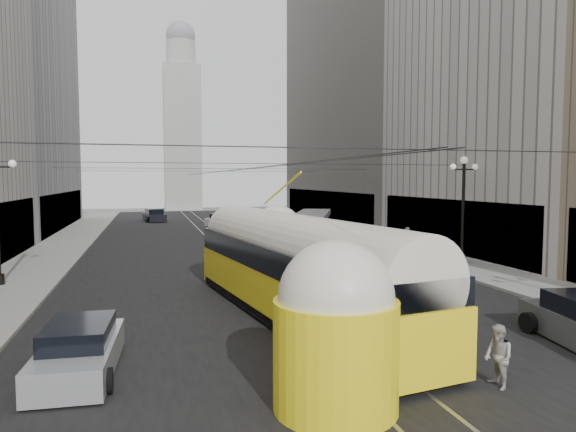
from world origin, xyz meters
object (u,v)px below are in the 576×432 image
pedestrian_crossing_a (300,349)px  city_bus (312,230)px  streetcar (295,268)px  sedan_silver (79,351)px  pedestrian_sidewalk_right (408,237)px  pedestrian_crossing_b (498,357)px

pedestrian_crossing_a → city_bus: bearing=0.5°
streetcar → sedan_silver: bearing=-152.3°
city_bus → streetcar: bearing=-109.8°
sedan_silver → pedestrian_crossing_a: bearing=-17.8°
streetcar → city_bus: size_ratio=1.59×
pedestrian_crossing_a → pedestrian_sidewalk_right: pedestrian_sidewalk_right is taller
city_bus → pedestrian_crossing_a: 23.93m
streetcar → pedestrian_crossing_b: size_ratio=11.09×
city_bus → pedestrian_crossing_b: (-3.06, -24.58, -0.69)m
pedestrian_crossing_a → pedestrian_sidewalk_right: size_ratio=1.03×
city_bus → pedestrian_crossing_a: city_bus is taller
pedestrian_sidewalk_right → sedan_silver: bearing=53.0°
city_bus → sedan_silver: (-13.19, -20.89, -0.85)m
city_bus → sedan_silver: city_bus is taller
pedestrian_crossing_b → streetcar: bearing=-152.2°
streetcar → pedestrian_crossing_a: streetcar is taller
pedestrian_crossing_b → sedan_silver: bearing=-105.2°
sedan_silver → pedestrian_crossing_a: 5.87m
city_bus → pedestrian_sidewalk_right: city_bus is taller
pedestrian_crossing_a → pedestrian_crossing_b: size_ratio=0.98×
pedestrian_crossing_b → pedestrian_sidewalk_right: pedestrian_sidewalk_right is taller
pedestrian_crossing_a → streetcar: bearing=4.5°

